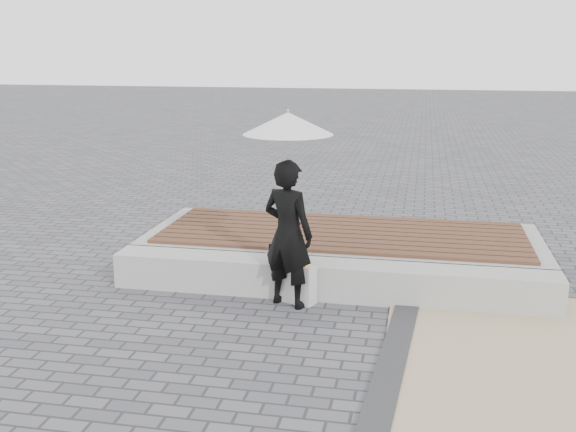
# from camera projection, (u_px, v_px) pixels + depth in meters

# --- Properties ---
(ground) EXTENTS (80.00, 80.00, 0.00)m
(ground) POSITION_uv_depth(u_px,v_px,m) (305.00, 357.00, 6.20)
(ground) COLOR #515157
(ground) RESTS_ON ground
(edging_band) EXTENTS (0.61, 5.20, 0.04)m
(edging_band) POSITION_uv_depth(u_px,v_px,m) (384.00, 390.00, 5.58)
(edging_band) COLOR #303032
(edging_band) RESTS_ON ground
(seating_ledge) EXTENTS (5.00, 0.45, 0.40)m
(seating_ledge) POSITION_uv_depth(u_px,v_px,m) (329.00, 279.00, 7.68)
(seating_ledge) COLOR #A7A7A2
(seating_ledge) RESTS_ON ground
(timber_platform) EXTENTS (5.00, 2.00, 0.40)m
(timber_platform) POSITION_uv_depth(u_px,v_px,m) (342.00, 249.00, 8.82)
(timber_platform) COLOR #989994
(timber_platform) RESTS_ON ground
(timber_decking) EXTENTS (4.60, 1.80, 0.04)m
(timber_decking) POSITION_uv_depth(u_px,v_px,m) (342.00, 233.00, 8.77)
(timber_decking) COLOR brown
(timber_decking) RESTS_ON timber_platform
(woman) EXTENTS (0.69, 0.58, 1.61)m
(woman) POSITION_uv_depth(u_px,v_px,m) (288.00, 234.00, 7.28)
(woman) COLOR black
(woman) RESTS_ON ground
(parasol) EXTENTS (0.94, 0.94, 1.20)m
(parasol) POSITION_uv_depth(u_px,v_px,m) (288.00, 123.00, 6.99)
(parasol) COLOR #B8B8BD
(parasol) RESTS_ON ground
(handbag) EXTENTS (0.31, 0.18, 0.20)m
(handbag) POSITION_uv_depth(u_px,v_px,m) (282.00, 253.00, 7.62)
(handbag) COLOR black
(handbag) RESTS_ON seating_ledge
(canvas_tote) EXTENTS (0.45, 0.32, 0.44)m
(canvas_tote) POSITION_uv_depth(u_px,v_px,m) (297.00, 283.00, 7.49)
(canvas_tote) COLOR beige
(canvas_tote) RESTS_ON ground
(magazine) EXTENTS (0.31, 0.28, 0.01)m
(magazine) POSITION_uv_depth(u_px,v_px,m) (296.00, 265.00, 7.39)
(magazine) COLOR red
(magazine) RESTS_ON canvas_tote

